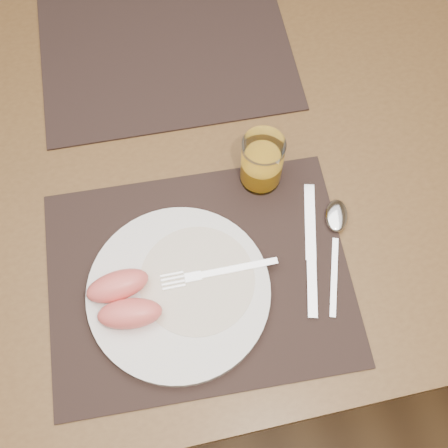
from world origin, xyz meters
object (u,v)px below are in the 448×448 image
Objects in this scene: placemat_near at (199,277)px; placemat_far at (166,50)px; spoon at (336,224)px; juice_glass at (262,164)px; knife at (311,260)px; plate at (179,292)px; fork at (209,274)px; table at (191,176)px.

placemat_far is at bearing 86.50° from placemat_near.
spoon is 1.88× the size of juice_glass.
knife reaches higher than placemat_near.
plate is 0.24m from juice_glass.
knife is at bearing 2.34° from plate.
fork is 0.19m from juice_glass.
placemat_far is 4.50× the size of juice_glass.
spoon is 0.15m from juice_glass.
knife is at bearing -75.36° from juice_glass.
table is 3.11× the size of placemat_near.
spoon is at bearing -63.87° from placemat_far.
juice_glass is at bearing 130.90° from spoon.
fork is 0.81× the size of knife.
spoon is (0.26, 0.06, -0.00)m from plate.
placemat_far is 0.32m from juice_glass.
placemat_near is at bearing -170.88° from spoon.
knife is (0.16, -0.01, -0.02)m from fork.
fork is 0.93× the size of spoon.
fork is at bearing 16.78° from plate.
plate is 1.44× the size of spoon.
plate is at bearing -167.89° from spoon.
fork is (0.05, 0.01, 0.01)m from plate.
juice_glass reaches higher than spoon.
placemat_near is (-0.03, -0.22, 0.09)m from table.
plate reaches higher than table.
plate is at bearing -150.34° from placemat_near.
placemat_near is 0.04m from plate.
spoon is at bearing -49.10° from juice_glass.
fork is at bearing -17.19° from placemat_near.
knife is at bearing -72.25° from placemat_far.
plate is at bearing -163.22° from fork.
fork reaches higher than placemat_near.
table is 0.29m from spoon.
placemat_far is at bearing 116.13° from spoon.
placemat_near is 0.03m from fork.
placemat_near is 1.67× the size of plate.
juice_glass is at bearing 45.04° from plate.
placemat_near is at bearing -96.85° from table.
plate is 0.05m from fork.
juice_glass is (-0.04, 0.16, 0.04)m from knife.
placemat_near is 0.20m from juice_glass.
juice_glass reaches higher than table.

